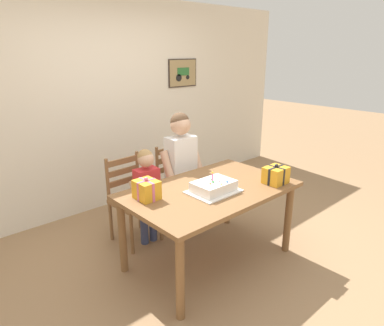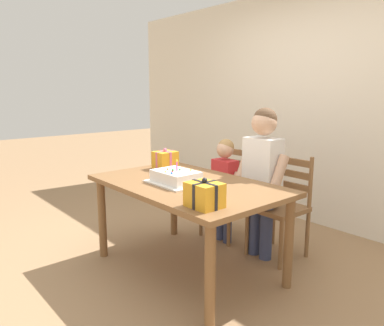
{
  "view_description": "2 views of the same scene",
  "coord_description": "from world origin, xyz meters",
  "px_view_note": "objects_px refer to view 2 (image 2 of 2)",
  "views": [
    {
      "loc": [
        -2.09,
        -2.07,
        1.96
      ],
      "look_at": [
        -0.07,
        0.17,
        0.97
      ],
      "focal_mm": 32.32,
      "sensor_mm": 36.0,
      "label": 1
    },
    {
      "loc": [
        2.23,
        -1.85,
        1.49
      ],
      "look_at": [
        -0.04,
        0.08,
        0.9
      ],
      "focal_mm": 34.76,
      "sensor_mm": 36.0,
      "label": 2
    }
  ],
  "objects_px": {
    "gift_box_beside_cake": "(204,195)",
    "child_younger": "(225,180)",
    "chair_left": "(230,191)",
    "chair_right": "(281,206)",
    "gift_box_red_large": "(165,160)",
    "dining_table": "(187,193)",
    "birthday_cake": "(176,177)",
    "child_older": "(262,168)"
  },
  "relations": [
    {
      "from": "child_older",
      "to": "child_younger",
      "type": "distance_m",
      "value": 0.5
    },
    {
      "from": "chair_right",
      "to": "child_older",
      "type": "xyz_separation_m",
      "value": [
        -0.1,
        -0.17,
        0.35
      ]
    },
    {
      "from": "gift_box_beside_cake",
      "to": "chair_right",
      "type": "height_order",
      "value": "gift_box_beside_cake"
    },
    {
      "from": "gift_box_red_large",
      "to": "child_younger",
      "type": "height_order",
      "value": "child_younger"
    },
    {
      "from": "child_older",
      "to": "gift_box_red_large",
      "type": "bearing_deg",
      "value": -148.78
    },
    {
      "from": "dining_table",
      "to": "child_older",
      "type": "bearing_deg",
      "value": 71.85
    },
    {
      "from": "gift_box_red_large",
      "to": "chair_left",
      "type": "height_order",
      "value": "gift_box_red_large"
    },
    {
      "from": "child_younger",
      "to": "gift_box_beside_cake",
      "type": "bearing_deg",
      "value": -51.3
    },
    {
      "from": "dining_table",
      "to": "gift_box_red_large",
      "type": "distance_m",
      "value": 0.62
    },
    {
      "from": "child_younger",
      "to": "child_older",
      "type": "bearing_deg",
      "value": -0.09
    },
    {
      "from": "dining_table",
      "to": "chair_right",
      "type": "distance_m",
      "value": 0.92
    },
    {
      "from": "gift_box_beside_cake",
      "to": "child_older",
      "type": "relative_size",
      "value": 0.16
    },
    {
      "from": "chair_right",
      "to": "birthday_cake",
      "type": "bearing_deg",
      "value": -111.07
    },
    {
      "from": "dining_table",
      "to": "chair_right",
      "type": "relative_size",
      "value": 1.71
    },
    {
      "from": "dining_table",
      "to": "chair_left",
      "type": "distance_m",
      "value": 0.92
    },
    {
      "from": "gift_box_red_large",
      "to": "child_younger",
      "type": "distance_m",
      "value": 0.61
    },
    {
      "from": "chair_right",
      "to": "child_younger",
      "type": "height_order",
      "value": "child_younger"
    },
    {
      "from": "gift_box_red_large",
      "to": "gift_box_beside_cake",
      "type": "height_order",
      "value": "gift_box_red_large"
    },
    {
      "from": "child_older",
      "to": "child_younger",
      "type": "relative_size",
      "value": 1.3
    },
    {
      "from": "gift_box_beside_cake",
      "to": "chair_left",
      "type": "xyz_separation_m",
      "value": [
        -0.87,
        1.16,
        -0.37
      ]
    },
    {
      "from": "dining_table",
      "to": "chair_left",
      "type": "bearing_deg",
      "value": 110.7
    },
    {
      "from": "gift_box_beside_cake",
      "to": "child_younger",
      "type": "bearing_deg",
      "value": 128.7
    },
    {
      "from": "chair_right",
      "to": "child_older",
      "type": "bearing_deg",
      "value": -119.73
    },
    {
      "from": "birthday_cake",
      "to": "child_younger",
      "type": "xyz_separation_m",
      "value": [
        -0.2,
        0.75,
        -0.18
      ]
    },
    {
      "from": "birthday_cake",
      "to": "gift_box_red_large",
      "type": "bearing_deg",
      "value": 151.78
    },
    {
      "from": "dining_table",
      "to": "child_older",
      "type": "distance_m",
      "value": 0.72
    },
    {
      "from": "dining_table",
      "to": "birthday_cake",
      "type": "xyz_separation_m",
      "value": [
        -0.04,
        -0.08,
        0.14
      ]
    },
    {
      "from": "chair_left",
      "to": "chair_right",
      "type": "height_order",
      "value": "same"
    },
    {
      "from": "gift_box_beside_cake",
      "to": "chair_right",
      "type": "xyz_separation_m",
      "value": [
        -0.24,
        1.16,
        -0.37
      ]
    },
    {
      "from": "chair_right",
      "to": "child_older",
      "type": "relative_size",
      "value": 0.68
    },
    {
      "from": "gift_box_beside_cake",
      "to": "child_older",
      "type": "distance_m",
      "value": 1.05
    },
    {
      "from": "gift_box_beside_cake",
      "to": "chair_right",
      "type": "relative_size",
      "value": 0.24
    },
    {
      "from": "gift_box_beside_cake",
      "to": "child_younger",
      "type": "distance_m",
      "value": 1.29
    },
    {
      "from": "chair_left",
      "to": "child_younger",
      "type": "relative_size",
      "value": 0.89
    },
    {
      "from": "dining_table",
      "to": "chair_left",
      "type": "height_order",
      "value": "chair_left"
    },
    {
      "from": "birthday_cake",
      "to": "chair_right",
      "type": "distance_m",
      "value": 1.04
    },
    {
      "from": "dining_table",
      "to": "birthday_cake",
      "type": "relative_size",
      "value": 3.57
    },
    {
      "from": "birthday_cake",
      "to": "chair_right",
      "type": "bearing_deg",
      "value": 68.93
    },
    {
      "from": "dining_table",
      "to": "gift_box_red_large",
      "type": "xyz_separation_m",
      "value": [
        -0.56,
        0.2,
        0.17
      ]
    },
    {
      "from": "birthday_cake",
      "to": "child_younger",
      "type": "distance_m",
      "value": 0.8
    },
    {
      "from": "dining_table",
      "to": "child_older",
      "type": "xyz_separation_m",
      "value": [
        0.22,
        0.67,
        0.15
      ]
    },
    {
      "from": "chair_left",
      "to": "chair_right",
      "type": "xyz_separation_m",
      "value": [
        0.63,
        0.0,
        0.0
      ]
    }
  ]
}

